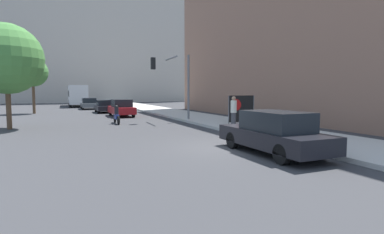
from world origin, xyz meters
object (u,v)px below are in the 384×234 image
object	(u,v)px
car_on_road_distant	(89,104)
city_bus_on_road	(77,94)
car_on_road_midblock	(105,106)
seated_protester	(260,121)
traffic_light_pole	(174,75)
motorcycle_on_road	(117,116)
parked_car_curbside	(274,133)
car_on_road_nearest	(121,108)
protest_banner	(241,109)
jogger_on_sidewalk	(234,112)
street_tree_near_curb	(6,59)
street_tree_midblock	(33,72)

from	to	relation	value
car_on_road_distant	city_bus_on_road	distance (m)	8.79
car_on_road_midblock	car_on_road_distant	xyz separation A→B (m)	(-1.04, 7.36, 0.04)
seated_protester	car_on_road_distant	bearing A→B (deg)	95.95
traffic_light_pole	motorcycle_on_road	world-z (taller)	traffic_light_pole
motorcycle_on_road	traffic_light_pole	bearing A→B (deg)	-3.27
traffic_light_pole	parked_car_curbside	world-z (taller)	traffic_light_pole
parked_car_curbside	car_on_road_nearest	xyz separation A→B (m)	(-2.04, 18.84, 0.00)
traffic_light_pole	motorcycle_on_road	bearing A→B (deg)	176.73
car_on_road_nearest	protest_banner	bearing A→B (deg)	-61.85
city_bus_on_road	motorcycle_on_road	size ratio (longest dim) A/B	4.85
jogger_on_sidewalk	city_bus_on_road	size ratio (longest dim) A/B	0.17
motorcycle_on_road	parked_car_curbside	bearing A→B (deg)	-74.60
car_on_road_distant	protest_banner	bearing A→B (deg)	-72.31
protest_banner	street_tree_near_curb	world-z (taller)	street_tree_near_curb
protest_banner	car_on_road_distant	size ratio (longest dim) A/B	0.44
jogger_on_sidewalk	car_on_road_midblock	size ratio (longest dim) A/B	0.44
protest_banner	street_tree_midblock	bearing A→B (deg)	126.95
seated_protester	car_on_road_distant	world-z (taller)	car_on_road_distant
parked_car_curbside	traffic_light_pole	bearing A→B (deg)	86.63
street_tree_midblock	street_tree_near_curb	bearing A→B (deg)	-90.87
jogger_on_sidewalk	traffic_light_pole	bearing A→B (deg)	-116.86
traffic_light_pole	street_tree_midblock	distance (m)	16.96
car_on_road_midblock	protest_banner	bearing A→B (deg)	-68.29
seated_protester	parked_car_curbside	world-z (taller)	parked_car_curbside
jogger_on_sidewalk	protest_banner	world-z (taller)	protest_banner
street_tree_near_curb	car_on_road_distant	bearing A→B (deg)	73.31
parked_car_curbside	protest_banner	bearing A→B (deg)	64.90
city_bus_on_road	street_tree_midblock	distance (m)	15.67
car_on_road_midblock	street_tree_near_curb	world-z (taller)	street_tree_near_curb
car_on_road_midblock	car_on_road_distant	size ratio (longest dim) A/B	0.94
protest_banner	city_bus_on_road	size ratio (longest dim) A/B	0.19
street_tree_midblock	traffic_light_pole	bearing A→B (deg)	-52.31
street_tree_midblock	seated_protester	bearing A→B (deg)	-62.87
street_tree_midblock	car_on_road_nearest	bearing A→B (deg)	-42.53
street_tree_midblock	city_bus_on_road	bearing A→B (deg)	72.14
car_on_road_distant	street_tree_near_curb	bearing A→B (deg)	-106.69
car_on_road_nearest	motorcycle_on_road	size ratio (longest dim) A/B	2.08
traffic_light_pole	street_tree_midblock	world-z (taller)	street_tree_midblock
protest_banner	city_bus_on_road	xyz separation A→B (m)	(-8.63, 32.53, 0.70)
car_on_road_distant	city_bus_on_road	world-z (taller)	city_bus_on_road
seated_protester	city_bus_on_road	bearing A→B (deg)	94.88
seated_protester	car_on_road_nearest	size ratio (longest dim) A/B	0.27
car_on_road_midblock	city_bus_on_road	xyz separation A→B (m)	(-2.06, 16.01, 1.14)
protest_banner	street_tree_near_curb	size ratio (longest dim) A/B	0.32
protest_banner	street_tree_near_curb	xyz separation A→B (m)	(-13.59, 3.92, 3.01)
seated_protester	city_bus_on_road	distance (m)	37.81
motorcycle_on_road	protest_banner	bearing A→B (deg)	-32.59
car_on_road_distant	motorcycle_on_road	xyz separation A→B (m)	(0.38, -19.25, -0.17)
seated_protester	street_tree_midblock	bearing A→B (deg)	111.72
traffic_light_pole	car_on_road_distant	xyz separation A→B (m)	(-4.59, 19.49, -2.71)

